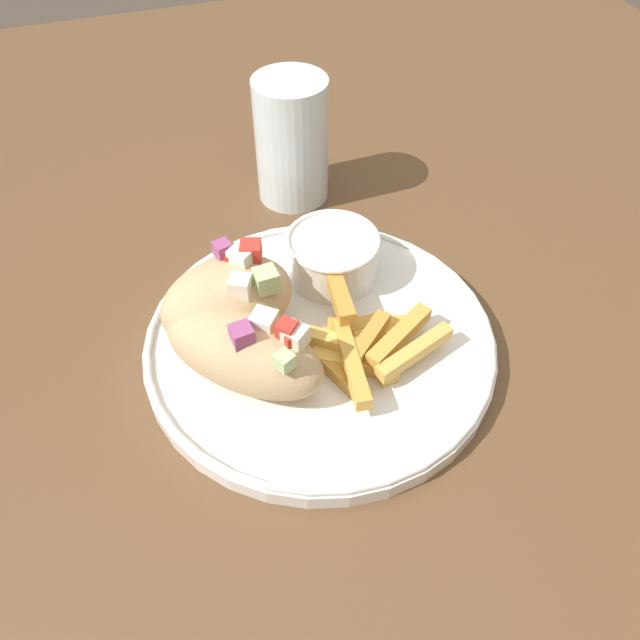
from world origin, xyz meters
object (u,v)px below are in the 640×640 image
at_px(pita_sandwich_far, 228,299).
at_px(fries_pile, 360,342).
at_px(plate, 320,340).
at_px(pita_sandwich_near, 244,351).
at_px(water_glass, 292,146).
at_px(sauce_ramekin, 333,254).

relative_size(pita_sandwich_far, fries_pile, 0.89).
bearing_deg(plate, pita_sandwich_far, 152.03).
distance_m(plate, fries_pile, 0.04).
height_order(pita_sandwich_near, pita_sandwich_far, pita_sandwich_far).
bearing_deg(pita_sandwich_far, pita_sandwich_near, -101.50).
distance_m(pita_sandwich_far, water_glass, 0.21).
height_order(pita_sandwich_near, water_glass, water_glass).
xyz_separation_m(sauce_ramekin, water_glass, (0.01, 0.14, 0.02)).
xyz_separation_m(pita_sandwich_near, water_glass, (0.11, 0.23, 0.01)).
bearing_deg(water_glass, fries_pile, -94.70).
bearing_deg(sauce_ramekin, pita_sandwich_near, -139.69).
bearing_deg(plate, sauce_ramekin, 62.53).
bearing_deg(pita_sandwich_far, fries_pile, -44.16).
distance_m(pita_sandwich_near, water_glass, 0.25).
distance_m(plate, water_glass, 0.22).
height_order(plate, water_glass, water_glass).
relative_size(pita_sandwich_far, sauce_ramekin, 1.45).
xyz_separation_m(plate, water_glass, (0.04, 0.21, 0.05)).
bearing_deg(pita_sandwich_near, sauce_ramekin, 86.15).
bearing_deg(sauce_ramekin, fries_pile, -96.45).
relative_size(sauce_ramekin, water_glass, 0.66).
distance_m(plate, pita_sandwich_far, 0.08).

